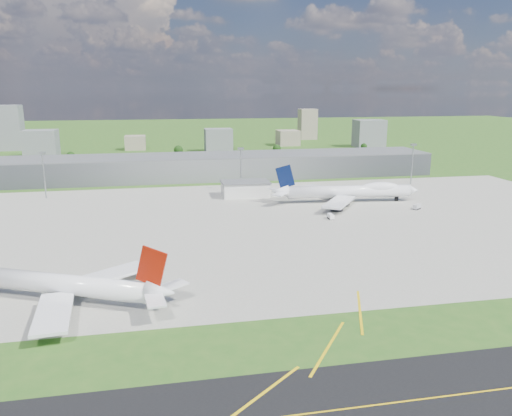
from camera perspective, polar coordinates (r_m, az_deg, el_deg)
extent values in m
plane|color=#2B591B|center=(331.16, -4.42, 3.09)|extent=(1400.00, 1400.00, 0.00)
cube|color=gray|center=(226.74, 1.38, -1.73)|extent=(360.00, 190.00, 0.08)
cube|color=slate|center=(344.62, -4.73, 4.75)|extent=(300.00, 42.00, 15.00)
cube|color=silver|center=(283.18, -1.23, 2.17)|extent=(26.00, 16.00, 8.00)
cylinder|color=gray|center=(299.08, -23.05, 3.36)|extent=(0.70, 0.70, 25.00)
cube|color=gray|center=(297.34, -23.28, 5.78)|extent=(3.50, 2.00, 1.20)
cylinder|color=gray|center=(296.23, -1.73, 4.34)|extent=(0.70, 0.70, 25.00)
cube|color=gray|center=(294.47, -1.75, 6.80)|extent=(3.50, 2.00, 1.20)
cylinder|color=gray|center=(332.05, 17.41, 4.72)|extent=(0.70, 0.70, 25.00)
cube|color=gray|center=(330.48, 17.57, 6.91)|extent=(3.50, 2.00, 1.20)
cylinder|color=white|center=(154.69, -21.70, -8.03)|extent=(53.20, 28.88, 5.79)
cone|color=white|center=(138.99, -10.81, -9.38)|extent=(9.45, 8.51, 5.79)
cube|color=#9D1C08|center=(156.42, -22.22, -8.55)|extent=(42.62, 21.53, 1.25)
cube|color=white|center=(140.57, -22.13, -11.02)|extent=(10.86, 25.76, 0.87)
cube|color=white|center=(161.68, -16.43, -7.34)|extent=(25.54, 21.52, 0.87)
cube|color=#9E1608|center=(137.46, -11.85, -6.58)|extent=(8.92, 4.50, 11.66)
cylinder|color=#38383D|center=(145.26, -21.99, -11.00)|extent=(6.12, 5.04, 3.09)
cylinder|color=#38383D|center=(160.62, -17.77, -8.28)|extent=(6.12, 5.04, 3.09)
cube|color=black|center=(149.77, -20.69, -10.35)|extent=(1.89, 1.70, 2.41)
cube|color=black|center=(156.34, -18.89, -9.18)|extent=(1.89, 1.70, 2.41)
cylinder|color=white|center=(271.79, 10.57, 1.86)|extent=(66.41, 12.90, 6.61)
cone|color=white|center=(283.72, 17.52, 1.95)|extent=(5.94, 7.09, 6.61)
cone|color=white|center=(263.78, 2.76, 1.92)|extent=(9.12, 7.39, 6.61)
cube|color=navy|center=(272.80, 10.98, 1.45)|extent=(54.20, 7.88, 1.39)
ellipsoid|color=white|center=(276.65, 14.01, 2.31)|extent=(21.68, 8.60, 5.95)
cube|color=white|center=(285.08, 7.81, 2.11)|extent=(21.06, 31.04, 0.96)
cube|color=white|center=(254.41, 9.47, 0.68)|extent=(25.07, 29.78, 0.96)
cube|color=#071136|center=(262.73, 3.35, 3.59)|extent=(10.62, 1.55, 12.88)
cylinder|color=#38383D|center=(280.19, 8.91, 1.45)|extent=(6.16, 3.96, 3.41)
cylinder|color=#38383D|center=(288.89, 7.21, 1.87)|extent=(6.16, 3.96, 3.41)
cylinder|color=#38383D|center=(262.10, 9.94, 0.58)|extent=(6.16, 3.96, 3.41)
cylinder|color=#38383D|center=(250.49, 9.22, 0.01)|extent=(6.16, 3.96, 3.41)
cube|color=black|center=(275.56, 8.98, 1.12)|extent=(1.82, 1.44, 2.66)
cube|color=black|center=(266.51, 9.49, 0.68)|extent=(1.82, 1.44, 2.66)
cube|color=black|center=(281.21, 15.75, 1.03)|extent=(1.82, 1.44, 2.66)
cube|color=#D1C50C|center=(166.69, -12.08, -7.32)|extent=(3.92, 4.11, 1.45)
cube|color=black|center=(166.94, -12.06, -7.56)|extent=(3.65, 3.76, 0.70)
cube|color=white|center=(235.73, 8.53, -0.93)|extent=(2.08, 4.72, 2.08)
cube|color=black|center=(235.99, 8.52, -1.17)|extent=(2.18, 4.01, 0.70)
cube|color=silver|center=(264.87, 17.92, 0.16)|extent=(5.27, 4.59, 2.15)
cube|color=black|center=(265.11, 17.90, -0.06)|extent=(4.73, 4.28, 0.70)
cube|color=slate|center=(486.97, -23.35, 6.79)|extent=(28.00, 22.00, 24.00)
cube|color=gray|center=(516.81, -13.63, 7.27)|extent=(20.00, 18.00, 14.00)
cube|color=slate|center=(489.42, -4.32, 7.75)|extent=(26.00, 20.00, 22.00)
cube|color=gray|center=(543.77, 3.66, 8.01)|extent=(22.00, 24.00, 16.00)
cube|color=slate|center=(541.25, 12.79, 8.32)|extent=(30.00, 22.00, 28.00)
cube|color=slate|center=(553.66, -26.25, 8.22)|extent=(22.00, 20.00, 44.00)
cube|color=gray|center=(611.37, 5.91, 9.51)|extent=(20.00, 18.00, 36.00)
cylinder|color=#382314|center=(448.39, -20.38, 5.20)|extent=(0.70, 0.70, 3.00)
sphere|color=black|center=(447.96, -20.41, 5.63)|extent=(6.75, 6.75, 6.75)
cylinder|color=#382314|center=(457.61, -8.85, 6.07)|extent=(0.70, 0.70, 3.60)
sphere|color=black|center=(457.12, -8.87, 6.58)|extent=(8.10, 8.10, 8.10)
cylinder|color=#382314|center=(464.89, 2.39, 6.32)|extent=(0.70, 0.70, 3.40)
sphere|color=black|center=(464.43, 2.39, 6.79)|extent=(7.65, 7.65, 7.65)
cylinder|color=#382314|center=(502.63, 12.22, 6.54)|extent=(0.70, 0.70, 2.80)
sphere|color=black|center=(502.28, 12.24, 6.89)|extent=(6.30, 6.30, 6.30)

